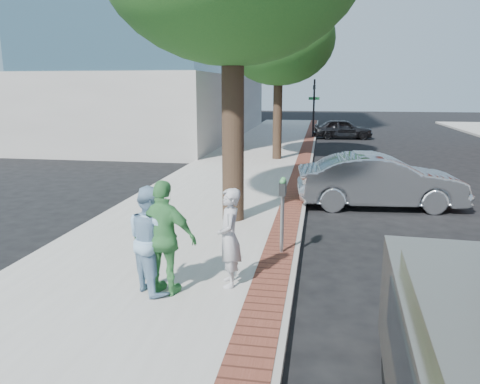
% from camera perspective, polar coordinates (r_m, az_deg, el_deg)
% --- Properties ---
extents(ground, '(120.00, 120.00, 0.00)m').
position_cam_1_polar(ground, '(9.58, 0.61, -7.39)').
color(ground, black).
rests_on(ground, ground).
extents(sidewalk, '(5.00, 60.00, 0.15)m').
position_cam_1_polar(sidewalk, '(17.44, -0.03, 2.02)').
color(sidewalk, '#9E9991').
rests_on(sidewalk, ground).
extents(brick_strip, '(0.60, 60.00, 0.01)m').
position_cam_1_polar(brick_strip, '(17.19, 7.22, 2.04)').
color(brick_strip, brown).
rests_on(brick_strip, sidewalk).
extents(curb, '(0.10, 60.00, 0.15)m').
position_cam_1_polar(curb, '(17.20, 8.38, 1.74)').
color(curb, gray).
rests_on(curb, ground).
extents(office_base, '(18.20, 22.20, 4.00)m').
position_cam_1_polar(office_base, '(34.12, -15.44, 10.02)').
color(office_base, gray).
rests_on(office_base, ground).
extents(signal_near, '(0.70, 0.15, 3.80)m').
position_cam_1_polar(signal_near, '(30.91, 8.99, 10.55)').
color(signal_near, black).
rests_on(signal_near, ground).
extents(tree_far, '(4.80, 4.80, 7.14)m').
position_cam_1_polar(tree_far, '(21.08, 4.75, 18.07)').
color(tree_far, black).
rests_on(tree_far, sidewalk).
extents(parking_meter, '(0.12, 0.32, 1.47)m').
position_cam_1_polar(parking_meter, '(8.90, 5.21, -0.92)').
color(parking_meter, gray).
rests_on(parking_meter, sidewalk).
extents(person_gray, '(0.51, 0.66, 1.60)m').
position_cam_1_polar(person_gray, '(7.46, -1.31, -5.59)').
color(person_gray, '#A7A7AC').
rests_on(person_gray, sidewalk).
extents(person_officer, '(1.03, 1.02, 1.68)m').
position_cam_1_polar(person_officer, '(7.38, -10.79, -5.67)').
color(person_officer, '#7EA3C3').
rests_on(person_officer, sidewalk).
extents(person_green, '(1.11, 0.61, 1.79)m').
position_cam_1_polar(person_green, '(7.22, -9.18, -5.58)').
color(person_green, '#43944C').
rests_on(person_green, sidewalk).
extents(sedan_silver, '(4.64, 1.98, 1.49)m').
position_cam_1_polar(sedan_silver, '(13.55, 16.71, 1.29)').
color(sedan_silver, '#AEB0B5').
rests_on(sedan_silver, ground).
extents(bg_car, '(3.88, 1.77, 1.29)m').
position_cam_1_polar(bg_car, '(31.51, 12.43, 7.52)').
color(bg_car, black).
rests_on(bg_car, ground).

